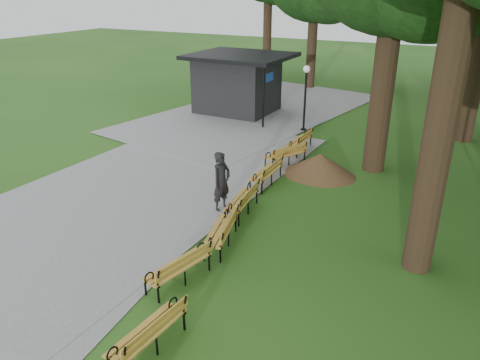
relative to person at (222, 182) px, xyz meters
The scene contains 13 objects.
ground 2.95m from the person, 78.74° to the right, with size 100.00×100.00×0.00m, color #275919.
path 3.59m from the person, behind, with size 12.00×38.00×0.06m, color gray.
person is the anchor object (origin of this frame).
kiosk 12.10m from the person, 115.74° to the left, with size 5.06×4.40×3.17m, color black, non-canonical shape.
lamp_post 9.26m from the person, 94.40° to the left, with size 0.32×0.32×3.11m.
dirt_mound 4.57m from the person, 66.88° to the left, with size 2.28×2.28×0.83m, color #47301C.
bench_1 6.17m from the person, 73.59° to the right, with size 1.90×0.64×0.88m, color #C0892C, non-canonical shape.
bench_2 3.95m from the person, 75.43° to the right, with size 1.90×0.64×0.88m, color #C0892C, non-canonical shape.
bench_3 2.20m from the person, 61.25° to the right, with size 1.90×0.64×0.88m, color #C0892C, non-canonical shape.
bench_4 0.83m from the person, ahead, with size 1.90×0.64×0.88m, color #C0892C, non-canonical shape.
bench_5 2.54m from the person, 81.31° to the left, with size 1.90×0.64×0.88m, color #C0892C, non-canonical shape.
bench_6 4.56m from the person, 86.74° to the left, with size 1.90×0.64×0.88m, color #C0892C, non-canonical shape.
bench_7 6.31m from the person, 88.62° to the left, with size 1.90×0.64×0.88m, color #C0892C, non-canonical shape.
Camera 1 is at (5.95, -8.44, 6.53)m, focal length 34.43 mm.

